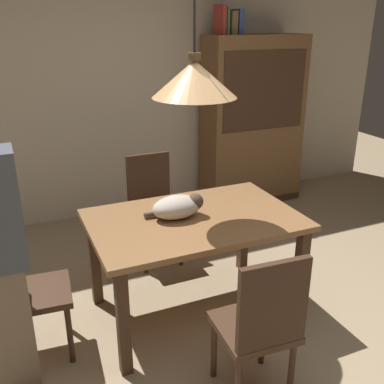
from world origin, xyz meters
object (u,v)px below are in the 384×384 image
at_px(pendant_lamp, 194,78).
at_px(book_brown_thick, 230,23).
at_px(chair_left_side, 22,284).
at_px(cat_sleeping, 178,206).
at_px(book_green_slim, 224,21).
at_px(book_red_tall, 220,20).
at_px(chair_far_back, 153,204).
at_px(chair_near_front, 261,323).
at_px(dining_table, 194,231).
at_px(hutch_bookcase, 252,125).
at_px(book_blue_wide, 236,22).

distance_m(pendant_lamp, book_brown_thick, 2.10).
bearing_deg(chair_left_side, pendant_lamp, -0.31).
distance_m(cat_sleeping, book_green_slim, 2.36).
xyz_separation_m(chair_left_side, book_red_tall, (2.17, 1.72, 1.48)).
relative_size(book_red_tall, book_green_slim, 1.08).
xyz_separation_m(chair_far_back, pendant_lamp, (0.00, -0.88, 1.15)).
relative_size(chair_near_front, book_green_slim, 3.58).
xyz_separation_m(dining_table, book_green_slim, (1.09, 1.73, 1.33)).
distance_m(chair_left_side, hutch_bookcase, 3.14).
height_order(dining_table, chair_near_front, chair_near_front).
xyz_separation_m(book_green_slim, book_blue_wide, (0.14, 0.00, -0.01)).
bearing_deg(book_brown_thick, chair_far_back, -143.54).
distance_m(chair_near_front, book_green_slim, 3.19).
xyz_separation_m(chair_far_back, cat_sleeping, (-0.09, -0.83, 0.32)).
bearing_deg(book_green_slim, chair_left_side, -142.16).
relative_size(chair_far_back, pendant_lamp, 0.72).
bearing_deg(pendant_lamp, chair_left_side, 179.69).
distance_m(book_green_slim, book_blue_wide, 0.14).
distance_m(hutch_bookcase, book_green_slim, 1.16).
bearing_deg(book_blue_wide, book_red_tall, 180.00).
bearing_deg(hutch_bookcase, chair_near_front, -119.51).
relative_size(dining_table, cat_sleeping, 3.58).
bearing_deg(book_green_slim, chair_far_back, -142.04).
bearing_deg(book_green_slim, hutch_bookcase, -0.23).
bearing_deg(chair_far_back, book_brown_thick, 36.46).
xyz_separation_m(dining_table, chair_far_back, (-0.00, 0.88, -0.14)).
distance_m(chair_left_side, book_red_tall, 3.14).
bearing_deg(cat_sleeping, chair_left_side, -177.72).
bearing_deg(chair_left_side, chair_far_back, 37.72).
xyz_separation_m(dining_table, book_red_tall, (1.04, 1.73, 1.34)).
height_order(chair_far_back, book_green_slim, book_green_slim).
height_order(chair_far_back, book_red_tall, book_red_tall).
bearing_deg(book_green_slim, dining_table, -122.21).
xyz_separation_m(dining_table, book_brown_thick, (1.15, 1.73, 1.31)).
distance_m(chair_near_front, hutch_bookcase, 3.02).
bearing_deg(book_red_tall, chair_far_back, -140.75).
xyz_separation_m(dining_table, hutch_bookcase, (1.47, 1.73, 0.24)).
relative_size(chair_near_front, book_red_tall, 3.32).
bearing_deg(cat_sleeping, pendant_lamp, -26.40).
relative_size(hutch_bookcase, book_blue_wide, 7.71).
xyz_separation_m(chair_left_side, book_blue_wide, (2.35, 1.72, 1.46)).
height_order(cat_sleeping, hutch_bookcase, hutch_bookcase).
relative_size(chair_far_back, book_blue_wide, 3.88).
distance_m(chair_left_side, chair_far_back, 1.43).
height_order(book_brown_thick, book_blue_wide, book_blue_wide).
xyz_separation_m(cat_sleeping, book_red_tall, (1.13, 1.68, 1.16)).
bearing_deg(book_brown_thick, book_green_slim, 180.00).
xyz_separation_m(chair_near_front, book_red_tall, (1.04, 2.61, 1.48)).
height_order(pendant_lamp, book_brown_thick, pendant_lamp).
xyz_separation_m(cat_sleeping, pendant_lamp, (0.10, -0.05, 0.84)).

